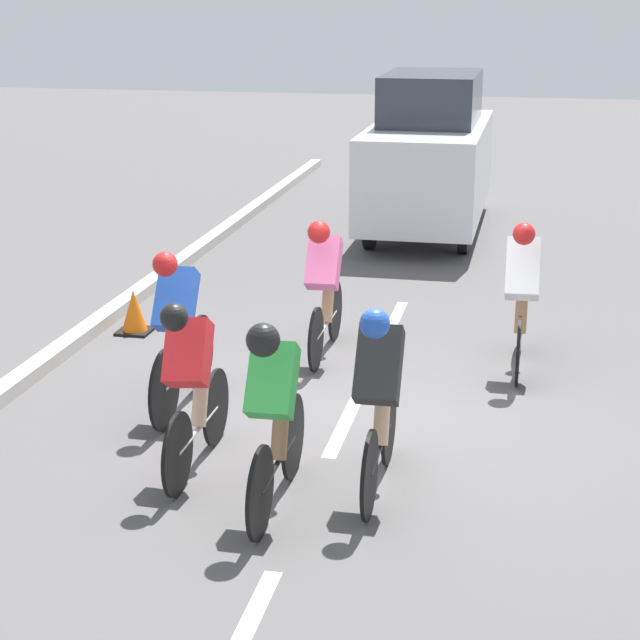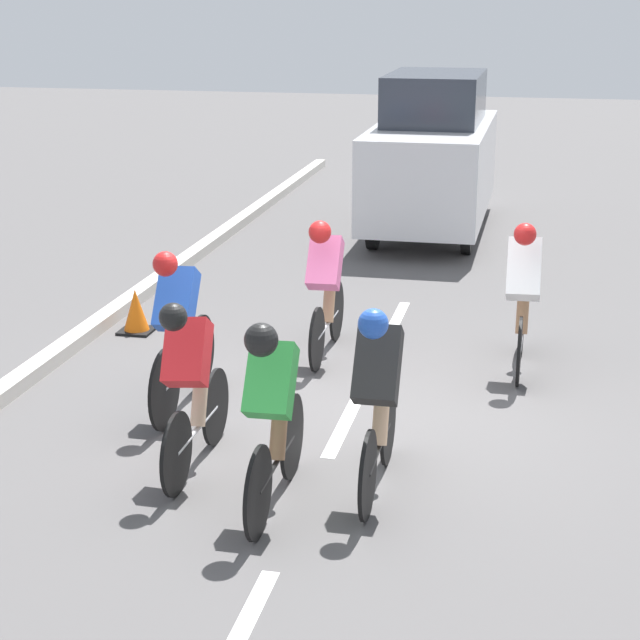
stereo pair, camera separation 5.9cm
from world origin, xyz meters
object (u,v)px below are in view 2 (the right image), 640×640
object	(u,v)px
cyclist_green	(272,408)
traffic_cone	(136,312)
cyclist_pink	(325,284)
cyclist_white	(523,293)
cyclist_black	(378,394)
cyclist_red	(190,381)
support_car	(432,155)
cyclist_blue	(179,327)

from	to	relation	value
cyclist_green	traffic_cone	xyz separation A→B (m)	(2.55, -3.78, -0.56)
cyclist_pink	cyclist_white	bearing A→B (deg)	179.89
cyclist_black	cyclist_red	size ratio (longest dim) A/B	1.01
cyclist_red	support_car	xyz separation A→B (m)	(-0.82, -9.12, 0.43)
cyclist_green	cyclist_blue	bearing A→B (deg)	-52.71
cyclist_green	support_car	size ratio (longest dim) A/B	0.39
traffic_cone	cyclist_pink	bearing A→B (deg)	170.31
cyclist_green	cyclist_pink	distance (m)	3.42
cyclist_white	cyclist_black	xyz separation A→B (m)	(0.95, 2.97, -0.01)
cyclist_red	cyclist_green	size ratio (longest dim) A/B	0.97
support_car	cyclist_green	bearing A→B (deg)	89.75
cyclist_blue	traffic_cone	size ratio (longest dim) A/B	3.51
cyclist_green	traffic_cone	distance (m)	4.59
cyclist_blue	cyclist_pink	bearing A→B (deg)	-119.33
cyclist_white	support_car	distance (m)	6.44
cyclist_red	cyclist_green	xyz separation A→B (m)	(-0.78, 0.51, 0.04)
cyclist_green	support_car	xyz separation A→B (m)	(-0.04, -9.63, 0.39)
cyclist_black	cyclist_pink	bearing A→B (deg)	-71.08
cyclist_blue	support_car	xyz separation A→B (m)	(-1.33, -7.93, 0.40)
cyclist_pink	support_car	distance (m)	6.25
cyclist_black	cyclist_pink	size ratio (longest dim) A/B	0.99
cyclist_green	support_car	bearing A→B (deg)	-90.25
cyclist_white	support_car	world-z (taller)	support_car
cyclist_white	cyclist_green	distance (m)	3.77
cyclist_white	cyclist_green	world-z (taller)	cyclist_white
cyclist_white	cyclist_pink	size ratio (longest dim) A/B	0.99
cyclist_green	cyclist_white	bearing A→B (deg)	-115.75
cyclist_red	support_car	bearing A→B (deg)	-95.16
cyclist_white	traffic_cone	bearing A→B (deg)	-5.21
cyclist_white	support_car	size ratio (longest dim) A/B	0.38
cyclist_black	cyclist_white	bearing A→B (deg)	-107.78
support_car	cyclist_pink	bearing A→B (deg)	86.58
cyclist_pink	cyclist_blue	distance (m)	1.96
cyclist_white	cyclist_green	xyz separation A→B (m)	(1.64, 3.40, -0.01)
cyclist_pink	support_car	xyz separation A→B (m)	(-0.37, -6.22, 0.41)
cyclist_white	cyclist_black	distance (m)	3.12
cyclist_green	support_car	world-z (taller)	support_car
cyclist_white	cyclist_blue	size ratio (longest dim) A/B	0.95
support_car	cyclist_red	bearing A→B (deg)	84.84
cyclist_green	cyclist_blue	world-z (taller)	cyclist_blue
cyclist_pink	support_car	world-z (taller)	support_car
cyclist_white	cyclist_blue	distance (m)	3.39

